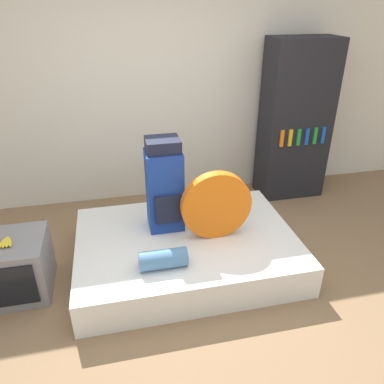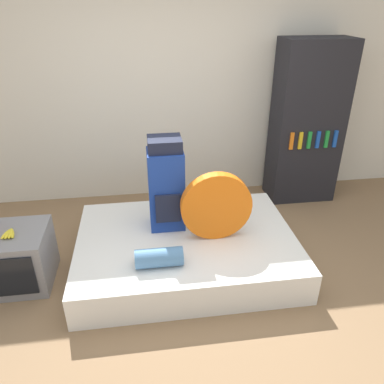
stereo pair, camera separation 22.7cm
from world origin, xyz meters
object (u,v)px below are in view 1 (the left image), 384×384
backpack (164,186)px  sleeping_roll (163,259)px  tent_bag (216,205)px  bookshelf (295,121)px  television (9,267)px

backpack → sleeping_roll: size_ratio=2.25×
backpack → sleeping_roll: (-0.12, -0.61, -0.35)m
backpack → sleeping_roll: backpack is taller
sleeping_roll → backpack: bearing=79.2°
tent_bag → bookshelf: (1.31, 1.20, 0.32)m
television → bookshelf: size_ratio=0.34×
sleeping_roll → tent_bag: bearing=33.1°
sleeping_roll → bookshelf: size_ratio=0.21×
television → bookshelf: 3.39m
tent_bag → sleeping_roll: (-0.53, -0.35, -0.24)m
sleeping_roll → television: size_ratio=0.61×
tent_bag → television: bearing=-179.7°
backpack → television: size_ratio=1.37×
television → bookshelf: bearing=21.4°
bookshelf → backpack: bearing=-151.3°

